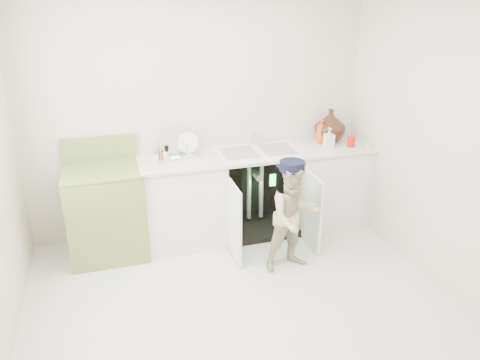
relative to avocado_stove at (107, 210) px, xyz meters
name	(u,v)px	position (x,y,z in m)	size (l,w,h in m)	color
ground	(241,304)	(1.00, -1.18, -0.46)	(3.50, 3.50, 0.00)	beige
room_shell	(241,165)	(1.00, -1.18, 0.79)	(6.00, 5.50, 1.26)	beige
counter_run	(261,189)	(1.58, 0.03, 0.02)	(2.44, 1.02, 1.25)	white
avocado_stove	(107,210)	(0.00, 0.00, 0.00)	(0.72, 0.65, 1.12)	olive
repair_worker	(293,216)	(1.63, -0.76, 0.07)	(0.54, 0.67, 1.06)	#BFB589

